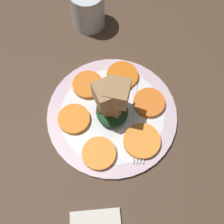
{
  "coord_description": "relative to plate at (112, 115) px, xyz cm",
  "views": [
    {
      "loc": [
        -27.2,
        2.44,
        66.08
      ],
      "look_at": [
        0.0,
        0.0,
        4.1
      ],
      "focal_mm": 50.0,
      "sensor_mm": 36.0,
      "label": 1
    }
  ],
  "objects": [
    {
      "name": "table_slab",
      "position": [
        0.0,
        0.0,
        -1.52
      ],
      "size": [
        120.0,
        120.0,
        2.0
      ],
      "primitive_type": "cube",
      "color": "#4C3828",
      "rests_on": "ground"
    },
    {
      "name": "carrot_slice_2",
      "position": [
        7.45,
        4.89,
        1.14
      ],
      "size": [
        6.94,
        6.94,
        1.12
      ],
      "primitive_type": "cylinder",
      "color": "orange",
      "rests_on": "plate"
    },
    {
      "name": "center_pile",
      "position": [
        0.26,
        -0.16,
        6.28
      ],
      "size": [
        8.32,
        7.88,
        12.31
      ],
      "color": "#1E4723",
      "rests_on": "plate"
    },
    {
      "name": "carrot_slice_1",
      "position": [
        9.06,
        -3.19,
        1.14
      ],
      "size": [
        7.32,
        7.32,
        1.12
      ],
      "primitive_type": "cylinder",
      "color": "orange",
      "rests_on": "plate"
    },
    {
      "name": "water_glass",
      "position": [
        26.48,
        3.49,
        4.67
      ],
      "size": [
        8.28,
        8.28,
        10.38
      ],
      "color": "silver",
      "rests_on": "table_slab"
    },
    {
      "name": "carrot_slice_0",
      "position": [
        1.71,
        -8.41,
        1.14
      ],
      "size": [
        7.03,
        7.03,
        1.12
      ],
      "primitive_type": "cylinder",
      "color": "orange",
      "rests_on": "plate"
    },
    {
      "name": "carrot_slice_5",
      "position": [
        -7.04,
        -5.69,
        1.14
      ],
      "size": [
        7.81,
        7.81,
        1.12
      ],
      "primitive_type": "cylinder",
      "color": "orange",
      "rests_on": "plate"
    },
    {
      "name": "fork",
      "position": [
        -2.27,
        -5.1,
        0.78
      ],
      "size": [
        19.98,
        3.26,
        0.4
      ],
      "rotation": [
        0.0,
        0.0,
        -0.08
      ],
      "color": "silver",
      "rests_on": "plate"
    },
    {
      "name": "carrot_slice_4",
      "position": [
        -8.9,
        3.53,
        1.14
      ],
      "size": [
        7.1,
        7.1,
        1.12
      ],
      "primitive_type": "cylinder",
      "color": "orange",
      "rests_on": "plate"
    },
    {
      "name": "carrot_slice_3",
      "position": [
        -0.73,
        8.36,
        1.14
      ],
      "size": [
        6.94,
        6.94,
        1.12
      ],
      "primitive_type": "cylinder",
      "color": "orange",
      "rests_on": "plate"
    },
    {
      "name": "plate",
      "position": [
        0.0,
        0.0,
        0.0
      ],
      "size": [
        28.75,
        28.75,
        1.05
      ],
      "color": "silver",
      "rests_on": "table_slab"
    }
  ]
}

